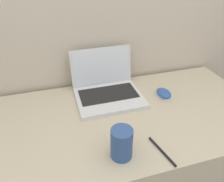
{
  "coord_description": "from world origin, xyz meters",
  "views": [
    {
      "loc": [
        -0.27,
        -0.4,
        1.38
      ],
      "look_at": [
        -0.03,
        0.42,
        0.84
      ],
      "focal_mm": 35.0,
      "sensor_mm": 36.0,
      "label": 1
    }
  ],
  "objects_px": {
    "laptop": "(107,88)",
    "pen": "(162,151)",
    "drink_cup": "(122,143)",
    "computer_mouse": "(164,93)"
  },
  "relations": [
    {
      "from": "laptop",
      "to": "computer_mouse",
      "type": "xyz_separation_m",
      "value": [
        0.27,
        -0.09,
        -0.03
      ]
    },
    {
      "from": "laptop",
      "to": "pen",
      "type": "relative_size",
      "value": 2.13
    },
    {
      "from": "laptop",
      "to": "computer_mouse",
      "type": "distance_m",
      "value": 0.29
    },
    {
      "from": "laptop",
      "to": "pen",
      "type": "distance_m",
      "value": 0.44
    },
    {
      "from": "drink_cup",
      "to": "computer_mouse",
      "type": "xyz_separation_m",
      "value": [
        0.33,
        0.31,
        -0.05
      ]
    },
    {
      "from": "drink_cup",
      "to": "pen",
      "type": "height_order",
      "value": "drink_cup"
    },
    {
      "from": "computer_mouse",
      "to": "pen",
      "type": "bearing_deg",
      "value": -118.82
    },
    {
      "from": "laptop",
      "to": "drink_cup",
      "type": "relative_size",
      "value": 2.69
    },
    {
      "from": "laptop",
      "to": "computer_mouse",
      "type": "bearing_deg",
      "value": -18.76
    },
    {
      "from": "laptop",
      "to": "pen",
      "type": "xyz_separation_m",
      "value": [
        0.09,
        -0.43,
        -0.04
      ]
    }
  ]
}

